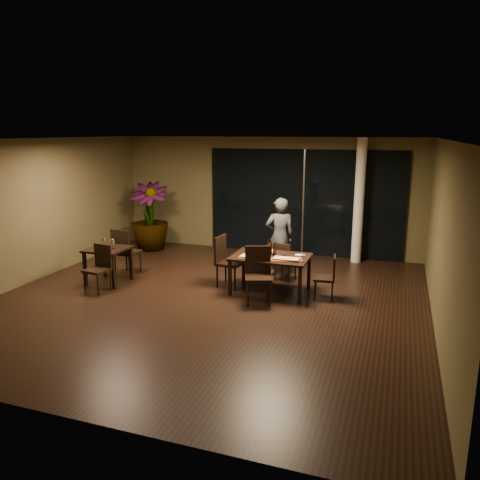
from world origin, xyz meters
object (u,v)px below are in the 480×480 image
Objects in this scene: chair_side_near at (100,265)px; main_table at (271,260)px; chair_side_far at (124,249)px; chair_main_right at (328,275)px; bottle_c at (270,247)px; bottle_b at (274,249)px; side_table at (108,254)px; diner at (280,237)px; chair_main_left at (226,258)px; bottle_a at (268,248)px; chair_main_far at (284,260)px; chair_main_near at (258,272)px; potted_plant at (150,216)px.

main_table is at bearing 25.40° from chair_side_near.
chair_main_right is at bearing -175.04° from chair_side_far.
chair_side_far is 3.47× the size of bottle_c.
bottle_b is at bearing 25.13° from chair_side_near.
diner reaches higher than side_table.
bottle_c reaches higher than chair_side_far.
diner reaches higher than chair_main_left.
chair_side_near is at bearing -162.45° from bottle_a.
side_table is at bearing 113.55° from chair_side_near.
bottle_b is at bearing -44.44° from bottle_c.
diner is 1.22m from bottle_b.
bottle_c is at bearing 72.58° from diner.
bottle_b is (0.20, -1.20, 0.02)m from diner.
chair_main_far is at bearing 20.18° from side_table.
chair_side_near is 0.54× the size of diner.
bottle_c is (3.34, 0.02, 0.32)m from chair_side_far.
chair_main_near is 1.24× the size of chair_main_right.
chair_main_right reaches higher than main_table.
chair_main_near reaches higher than bottle_b.
chair_side_near is at bearing -163.47° from bottle_b.
chair_main_far is (3.48, 1.28, -0.15)m from side_table.
chair_main_left is at bearing -173.57° from chair_side_far.
chair_main_far is 2.99× the size of bottle_b.
bottle_c reaches higher than chair_main_left.
main_table is 0.81m from chair_main_far.
chair_side_far is (-4.52, 0.08, 0.11)m from chair_main_right.
bottle_a reaches higher than chair_side_far.
chair_main_near is at bearing -98.09° from main_table.
main_table is at bearing -72.83° from bottle_c.
chair_main_far is at bearing 63.21° from chair_main_near.
main_table is 0.83× the size of potted_plant.
chair_side_far is 0.58× the size of potted_plant.
bottle_a is at bearing 9.00° from side_table.
chair_main_left reaches higher than main_table.
chair_side_near is at bearing 120.68° from chair_main_left.
side_table is at bearing -90.87° from chair_main_right.
chair_side_far is (-3.46, -0.70, 0.11)m from chair_main_far.
chair_side_near is 3.01× the size of bottle_a.
diner is 4.04m from potted_plant.
chair_main_left reaches higher than side_table.
chair_side_far is (0.02, 0.59, -0.04)m from side_table.
main_table is at bearing 73.77° from diner.
chair_side_far reaches higher than main_table.
chair_main_near reaches higher than chair_side_near.
potted_plant is (-5.14, 2.32, 0.43)m from chair_main_right.
potted_plant is at bearing 150.41° from bottle_b.
chair_main_right is at bearing -0.14° from bottle_b.
bottle_a is (3.22, 1.02, 0.38)m from chair_side_near.
bottle_b is 0.94× the size of bottle_c.
main_table is 0.86× the size of diner.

